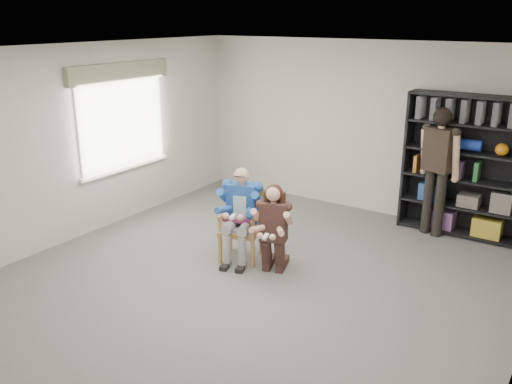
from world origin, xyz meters
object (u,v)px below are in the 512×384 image
Objects in this scene: armchair at (241,225)px; seated_man at (241,214)px; standing_man at (437,173)px; kneeling_woman at (273,230)px; bookshelf at (466,167)px.

armchair is 0.15m from seated_man.
armchair is at bearing 0.00° from seated_man.
standing_man reaches higher than seated_man.
standing_man is at bearing 33.10° from seated_man.
bookshelf is (1.65, 2.66, 0.46)m from kneeling_woman.
armchair is 3.01m from standing_man.
bookshelf is at bearing 31.14° from armchair.
armchair is 3.43m from bookshelf.
bookshelf is 1.10× the size of standing_man.
kneeling_woman is 0.56× the size of bookshelf.
standing_man is (1.31, 2.42, 0.37)m from kneeling_woman.
seated_man is at bearing -111.56° from standing_man.
standing_man is at bearing 33.10° from armchair.
seated_man is at bearing 0.00° from armchair.
armchair is 0.60m from kneeling_woman.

